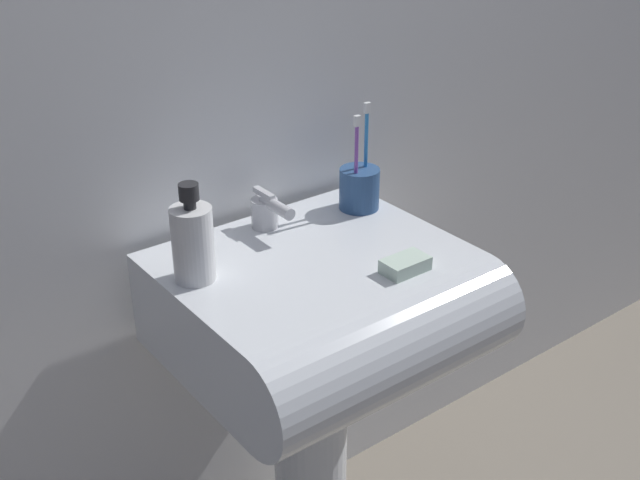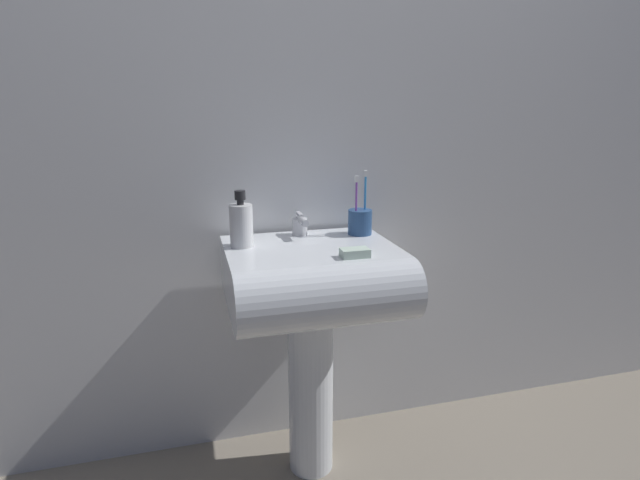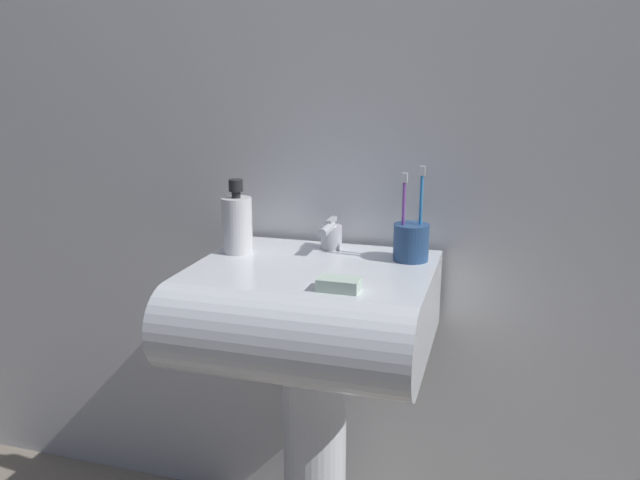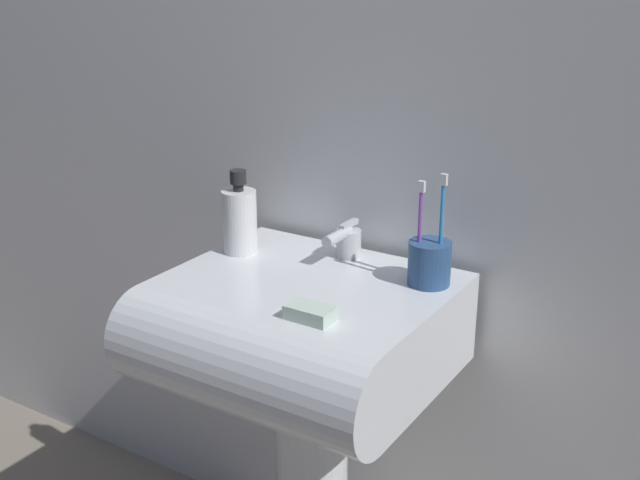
% 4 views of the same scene
% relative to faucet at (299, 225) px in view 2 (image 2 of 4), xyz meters
% --- Properties ---
extents(ground_plane, '(6.00, 6.00, 0.00)m').
position_rel_faucet_xyz_m(ground_plane, '(0.00, -0.13, -0.81)').
color(ground_plane, gray).
rests_on(ground_plane, ground).
extents(wall_back, '(5.00, 0.05, 2.40)m').
position_rel_faucet_xyz_m(wall_back, '(0.00, 0.11, 0.39)').
color(wall_back, white).
rests_on(wall_back, ground).
extents(sink_pedestal, '(0.14, 0.14, 0.60)m').
position_rel_faucet_xyz_m(sink_pedestal, '(0.00, -0.13, -0.51)').
color(sink_pedestal, white).
rests_on(sink_pedestal, ground).
extents(sink_basin, '(0.50, 0.47, 0.17)m').
position_rel_faucet_xyz_m(sink_basin, '(0.00, -0.19, -0.12)').
color(sink_basin, white).
rests_on(sink_basin, sink_pedestal).
extents(faucet, '(0.05, 0.11, 0.07)m').
position_rel_faucet_xyz_m(faucet, '(0.00, 0.00, 0.00)').
color(faucet, silver).
rests_on(faucet, sink_basin).
extents(toothbrush_cup, '(0.08, 0.08, 0.21)m').
position_rel_faucet_xyz_m(toothbrush_cup, '(0.20, -0.03, 0.01)').
color(toothbrush_cup, '#2D5184').
rests_on(toothbrush_cup, sink_basin).
extents(soap_bottle, '(0.07, 0.07, 0.17)m').
position_rel_faucet_xyz_m(soap_bottle, '(-0.19, -0.08, 0.03)').
color(soap_bottle, white).
rests_on(soap_bottle, sink_basin).
extents(bar_soap, '(0.08, 0.05, 0.02)m').
position_rel_faucet_xyz_m(bar_soap, '(0.10, -0.27, -0.02)').
color(bar_soap, silver).
rests_on(bar_soap, sink_basin).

